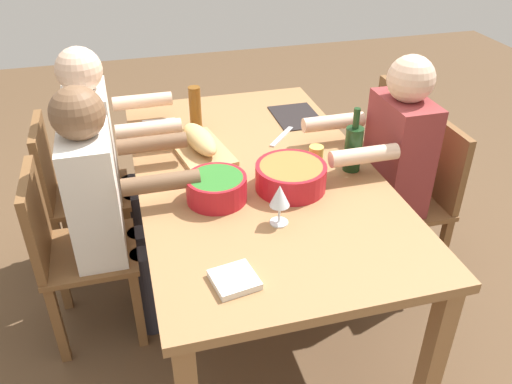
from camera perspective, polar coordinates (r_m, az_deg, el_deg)
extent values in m
plane|color=brown|center=(2.78, 0.00, -11.01)|extent=(8.00, 8.00, 0.00)
cube|color=#9E7044|center=(2.35, 0.00, 1.88)|extent=(1.79, 1.03, 0.04)
cube|color=#9E7044|center=(3.20, -11.88, 2.39)|extent=(0.07, 0.07, 0.70)
cube|color=#9E7044|center=(3.34, 3.82, 4.47)|extent=(0.07, 0.07, 0.70)
cube|color=#9E7044|center=(2.16, 18.54, -16.30)|extent=(0.07, 0.07, 0.70)
cube|color=brown|center=(2.86, -17.43, -0.24)|extent=(0.40, 0.40, 0.03)
cube|color=brown|center=(2.78, -21.84, 2.93)|extent=(0.38, 0.04, 0.40)
cube|color=brown|center=(3.12, -13.69, -1.66)|extent=(0.04, 0.04, 0.42)
cube|color=brown|center=(2.84, -13.28, -5.38)|extent=(0.04, 0.04, 0.42)
cube|color=brown|center=(3.14, -19.84, -2.51)|extent=(0.04, 0.04, 0.42)
cube|color=brown|center=(2.87, -20.06, -6.28)|extent=(0.04, 0.04, 0.42)
cylinder|color=#2D2D38|center=(3.04, -12.68, -2.25)|extent=(0.11, 0.11, 0.45)
cylinder|color=#2D2D38|center=(2.91, -12.45, -3.99)|extent=(0.11, 0.11, 0.45)
cube|color=white|center=(2.72, -17.15, 5.04)|extent=(0.34, 0.20, 0.55)
cylinder|color=beige|center=(2.83, -12.08, 9.51)|extent=(0.07, 0.30, 0.07)
cylinder|color=beige|center=(2.52, -11.43, 6.65)|extent=(0.07, 0.30, 0.07)
sphere|color=beige|center=(2.58, -18.47, 12.32)|extent=(0.21, 0.21, 0.21)
cube|color=brown|center=(2.76, 15.32, -1.17)|extent=(0.40, 0.40, 0.03)
cube|color=brown|center=(2.75, 19.27, 3.09)|extent=(0.38, 0.04, 0.40)
cube|color=brown|center=(2.70, 13.16, -7.62)|extent=(0.04, 0.04, 0.42)
cube|color=brown|center=(2.94, 10.24, -3.56)|extent=(0.04, 0.04, 0.42)
cube|color=brown|center=(2.86, 19.27, -6.24)|extent=(0.04, 0.04, 0.42)
cube|color=brown|center=(3.08, 16.01, -2.51)|extent=(0.04, 0.04, 0.42)
cylinder|color=#2D2D38|center=(2.73, 11.42, -6.47)|extent=(0.11, 0.11, 0.45)
cylinder|color=#2D2D38|center=(2.85, 10.07, -4.54)|extent=(0.11, 0.11, 0.45)
cube|color=maroon|center=(2.59, 15.06, 3.94)|extent=(0.34, 0.20, 0.55)
cylinder|color=beige|center=(2.28, 11.52, 3.88)|extent=(0.07, 0.30, 0.07)
cylinder|color=beige|center=(2.56, 8.31, 7.42)|extent=(0.07, 0.30, 0.07)
sphere|color=beige|center=(2.44, 16.29, 11.57)|extent=(0.21, 0.21, 0.21)
cube|color=brown|center=(2.46, -17.38, -6.24)|extent=(0.40, 0.40, 0.03)
cube|color=brown|center=(2.36, -22.58, -2.74)|extent=(0.38, 0.04, 0.40)
cube|color=brown|center=(2.72, -13.06, -7.30)|extent=(0.04, 0.04, 0.42)
cube|color=brown|center=(2.46, -12.50, -12.22)|extent=(0.04, 0.04, 0.42)
cube|color=brown|center=(2.75, -20.17, -8.22)|extent=(0.04, 0.04, 0.42)
cube|color=brown|center=(2.49, -20.47, -13.18)|extent=(0.04, 0.04, 0.42)
cylinder|color=#2D2D38|center=(2.64, -11.87, -8.15)|extent=(0.11, 0.11, 0.45)
cylinder|color=#2D2D38|center=(2.52, -11.55, -10.45)|extent=(0.11, 0.11, 0.45)
cube|color=white|center=(2.29, -17.05, -0.39)|extent=(0.34, 0.20, 0.55)
cylinder|color=brown|center=(2.38, -11.08, 5.11)|extent=(0.07, 0.30, 0.07)
cylinder|color=brown|center=(2.08, -10.16, 1.00)|extent=(0.07, 0.30, 0.07)
sphere|color=brown|center=(2.12, -18.63, 8.02)|extent=(0.21, 0.21, 0.21)
cube|color=brown|center=(3.13, 11.09, 3.64)|extent=(0.40, 0.40, 0.03)
cube|color=brown|center=(3.12, 14.56, 7.43)|extent=(0.38, 0.04, 0.40)
cube|color=brown|center=(3.05, 9.08, -1.94)|extent=(0.04, 0.04, 0.42)
cube|color=brown|center=(3.31, 6.81, 1.26)|extent=(0.04, 0.04, 0.42)
cube|color=brown|center=(3.19, 14.70, -1.00)|extent=(0.04, 0.04, 0.42)
cube|color=brown|center=(3.44, 12.10, 2.00)|extent=(0.04, 0.04, 0.42)
cylinder|color=#B21923|center=(2.19, 3.75, 1.64)|extent=(0.29, 0.29, 0.11)
cylinder|color=orange|center=(2.18, 3.78, 2.42)|extent=(0.26, 0.26, 0.04)
cylinder|color=#B21923|center=(2.12, -4.26, 0.39)|extent=(0.24, 0.24, 0.10)
cylinder|color=#2D7028|center=(2.10, -4.30, 1.18)|extent=(0.21, 0.21, 0.04)
cube|color=tan|center=(2.50, -5.98, 4.53)|extent=(0.43, 0.29, 0.02)
ellipsoid|color=tan|center=(2.48, -6.05, 5.66)|extent=(0.33, 0.17, 0.09)
cylinder|color=#193819|center=(2.34, 10.37, 4.54)|extent=(0.08, 0.08, 0.20)
cylinder|color=#193819|center=(2.27, 10.72, 7.77)|extent=(0.03, 0.03, 0.09)
cylinder|color=brown|center=(2.69, -6.54, 8.93)|extent=(0.06, 0.06, 0.22)
cylinder|color=silver|center=(2.01, 2.48, -3.27)|extent=(0.07, 0.07, 0.01)
cylinder|color=silver|center=(1.98, 2.51, -2.31)|extent=(0.01, 0.01, 0.07)
cone|color=silver|center=(1.94, 2.56, -0.37)|extent=(0.08, 0.08, 0.08)
cube|color=silver|center=(2.84, -10.39, 7.58)|extent=(0.03, 0.17, 0.01)
cylinder|color=gold|center=(2.39, 6.46, 3.95)|extent=(0.06, 0.06, 0.08)
cube|color=black|center=(2.85, 4.37, 8.08)|extent=(0.32, 0.23, 0.01)
cube|color=silver|center=(2.63, 2.78, 5.96)|extent=(0.19, 0.17, 0.01)
cube|color=white|center=(1.74, -2.33, -9.38)|extent=(0.16, 0.16, 0.02)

